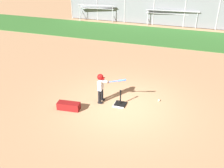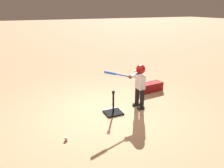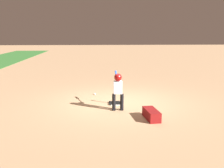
{
  "view_description": "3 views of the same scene",
  "coord_description": "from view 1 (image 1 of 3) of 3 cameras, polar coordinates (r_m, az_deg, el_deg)",
  "views": [
    {
      "loc": [
        2.26,
        -8.2,
        5.35
      ],
      "look_at": [
        -0.51,
        0.14,
        0.81
      ],
      "focal_mm": 42.0,
      "sensor_mm": 36.0,
      "label": 1
    },
    {
      "loc": [
        1.94,
        4.68,
        2.58
      ],
      "look_at": [
        -0.22,
        -0.11,
        0.72
      ],
      "focal_mm": 35.0,
      "sensor_mm": 36.0,
      "label": 2
    },
    {
      "loc": [
        -9.06,
        0.74,
        2.46
      ],
      "look_at": [
        -0.21,
        0.21,
        0.72
      ],
      "focal_mm": 42.0,
      "sensor_mm": 36.0,
      "label": 3
    }
  ],
  "objects": [
    {
      "name": "equipment_bag",
      "position": [
        9.93,
        -9.42,
        -4.75
      ],
      "size": [
        0.87,
        0.4,
        0.28
      ],
      "primitive_type": "cube",
      "rotation": [
        0.0,
        0.0,
        0.1
      ],
      "color": "maroon",
      "rests_on": "ground_plane"
    },
    {
      "name": "ground_plane",
      "position": [
        10.05,
        2.53,
        -4.89
      ],
      "size": [
        90.0,
        90.0,
        0.0
      ],
      "primitive_type": "plane",
      "color": "tan"
    },
    {
      "name": "backstop_fence",
      "position": [
        21.17,
        12.33,
        15.37
      ],
      "size": [
        16.52,
        0.08,
        2.29
      ],
      "color": "#9E9EA3",
      "rests_on": "ground_plane"
    },
    {
      "name": "bleachers_center",
      "position": [
        22.02,
        13.02,
        14.2
      ],
      "size": [
        4.12,
        2.4,
        1.26
      ],
      "color": "#ADAFB7",
      "rests_on": "ground_plane"
    },
    {
      "name": "bleachers_right_center",
      "position": [
        23.25,
        -2.77,
        15.66
      ],
      "size": [
        3.29,
        2.93,
        1.38
      ],
      "color": "#ADAFB7",
      "rests_on": "ground_plane"
    },
    {
      "name": "grass_outfield_strip",
      "position": [
        18.66,
        10.81,
        10.17
      ],
      "size": [
        56.0,
        4.42,
        0.02
      ],
      "primitive_type": "cube",
      "color": "#33702D",
      "rests_on": "ground_plane"
    },
    {
      "name": "batter_child",
      "position": [
        9.97,
        -2.32,
        -0.13
      ],
      "size": [
        1.13,
        0.37,
        1.19
      ],
      "color": "black",
      "rests_on": "ground_plane"
    },
    {
      "name": "home_plate",
      "position": [
        10.12,
        1.6,
        -4.56
      ],
      "size": [
        0.45,
        0.45,
        0.02
      ],
      "primitive_type": "cube",
      "rotation": [
        0.0,
        0.0,
        0.02
      ],
      "color": "white",
      "rests_on": "ground_plane"
    },
    {
      "name": "baseball",
      "position": [
        10.51,
        10.2,
        -3.54
      ],
      "size": [
        0.07,
        0.07,
        0.07
      ],
      "primitive_type": "sphere",
      "color": "white",
      "rests_on": "ground_plane"
    },
    {
      "name": "batting_tee",
      "position": [
        10.13,
        1.84,
        -4.06
      ],
      "size": [
        0.44,
        0.39,
        0.61
      ],
      "color": "black",
      "rests_on": "ground_plane"
    }
  ]
}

